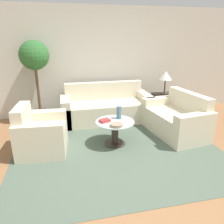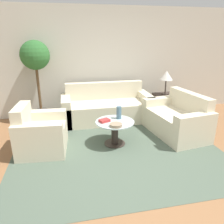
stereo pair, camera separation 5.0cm
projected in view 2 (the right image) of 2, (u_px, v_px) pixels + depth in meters
ground_plane at (126, 169)px, 3.35m from camera, size 14.00×14.00×0.00m
wall_back at (98, 62)px, 5.39m from camera, size 10.00×0.06×2.60m
rug at (115, 144)px, 4.11m from camera, size 3.60×3.41×0.01m
sofa_main at (106, 108)px, 5.22m from camera, size 2.07×0.86×0.87m
armchair at (39, 135)px, 3.81m from camera, size 0.86×0.92×0.83m
loveseat at (178, 120)px, 4.47m from camera, size 1.00×1.47×0.85m
coffee_table at (115, 130)px, 4.02m from camera, size 0.71×0.71×0.45m
side_table at (164, 106)px, 5.38m from camera, size 0.48×0.48×0.58m
table_lamp at (166, 76)px, 5.14m from camera, size 0.30×0.30×0.57m
potted_plant at (36, 63)px, 4.75m from camera, size 0.63×0.63×1.85m
vase at (119, 113)px, 4.07m from camera, size 0.09×0.09×0.24m
bowl at (116, 125)px, 3.74m from camera, size 0.22×0.22×0.05m
book_stack at (104, 121)px, 3.94m from camera, size 0.22×0.19×0.05m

